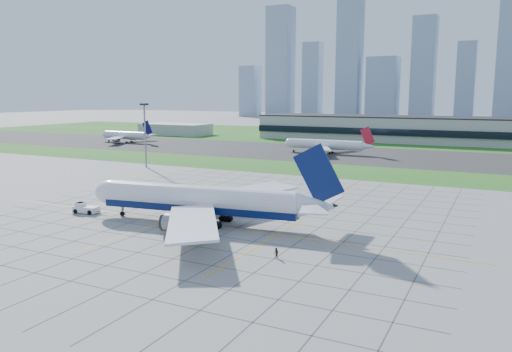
# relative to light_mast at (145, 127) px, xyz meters

# --- Properties ---
(ground) EXTENTS (1400.00, 1400.00, 0.00)m
(ground) POSITION_rel_light_mast_xyz_m (70.00, -65.00, -16.18)
(ground) COLOR gray
(ground) RESTS_ON ground
(grass_median) EXTENTS (700.00, 35.00, 0.04)m
(grass_median) POSITION_rel_light_mast_xyz_m (70.00, 25.00, -16.16)
(grass_median) COLOR #1D611B
(grass_median) RESTS_ON ground
(asphalt_taxiway) EXTENTS (700.00, 75.00, 0.04)m
(asphalt_taxiway) POSITION_rel_light_mast_xyz_m (70.00, 80.00, -16.15)
(asphalt_taxiway) COLOR #383838
(asphalt_taxiway) RESTS_ON ground
(grass_far) EXTENTS (700.00, 145.00, 0.04)m
(grass_far) POSITION_rel_light_mast_xyz_m (70.00, 190.00, -16.16)
(grass_far) COLOR #1D611B
(grass_far) RESTS_ON ground
(apron_markings) EXTENTS (120.00, 130.00, 0.03)m
(apron_markings) POSITION_rel_light_mast_xyz_m (70.43, -53.91, -16.17)
(apron_markings) COLOR #474744
(apron_markings) RESTS_ON ground
(terminal) EXTENTS (260.00, 43.00, 15.80)m
(terminal) POSITION_rel_light_mast_xyz_m (110.00, 164.87, -8.29)
(terminal) COLOR #B7B7B2
(terminal) RESTS_ON ground
(service_block) EXTENTS (50.00, 25.00, 8.00)m
(service_block) POSITION_rel_light_mast_xyz_m (-90.00, 145.00, -12.18)
(service_block) COLOR #B7B7B2
(service_block) RESTS_ON ground
(light_mast) EXTENTS (2.50, 2.50, 25.60)m
(light_mast) POSITION_rel_light_mast_xyz_m (0.00, 0.00, 0.00)
(light_mast) COLOR gray
(light_mast) RESTS_ON ground
(city_skyline) EXTENTS (523.00, 32.40, 160.00)m
(city_skyline) POSITION_rel_light_mast_xyz_m (61.29, 455.00, 42.91)
(city_skyline) COLOR #8FA2BB
(city_skyline) RESTS_ON ground
(airliner) EXTENTS (60.33, 60.75, 19.04)m
(airliner) POSITION_rel_light_mast_xyz_m (68.82, -65.48, -10.97)
(airliner) COLOR white
(airliner) RESTS_ON ground
(pushback_tug) EXTENTS (9.24, 3.90, 2.54)m
(pushback_tug) POSITION_rel_light_mast_xyz_m (37.68, -70.01, -15.05)
(pushback_tug) COLOR white
(pushback_tug) RESTS_ON ground
(crew_near) EXTENTS (0.58, 0.78, 1.92)m
(crew_near) POSITION_rel_light_mast_xyz_m (45.26, -64.96, -15.22)
(crew_near) COLOR black
(crew_near) RESTS_ON ground
(crew_far) EXTENTS (1.15, 1.07, 1.90)m
(crew_far) POSITION_rel_light_mast_xyz_m (94.18, -80.46, -15.23)
(crew_far) COLOR black
(crew_far) RESTS_ON ground
(distant_jet_0) EXTENTS (36.15, 42.66, 14.08)m
(distant_jet_0) POSITION_rel_light_mast_xyz_m (-79.55, 79.37, -11.70)
(distant_jet_0) COLOR white
(distant_jet_0) RESTS_ON ground
(distant_jet_1) EXTENTS (43.80, 42.66, 14.08)m
(distant_jet_1) POSITION_rel_light_mast_xyz_m (49.32, 78.72, -11.69)
(distant_jet_1) COLOR white
(distant_jet_1) RESTS_ON ground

